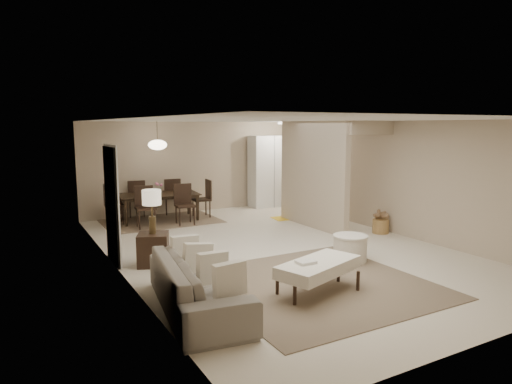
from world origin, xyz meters
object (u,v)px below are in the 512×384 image
sofa (198,284)px  round_pouf (350,249)px  ottoman_bench (318,267)px  wicker_basket (381,226)px  pantry_cabinet (270,171)px  side_table (153,249)px  dining_table (159,207)px

sofa → round_pouf: sofa is taller
ottoman_bench → wicker_basket: bearing=15.1°
round_pouf → ottoman_bench: bearing=-145.8°
sofa → round_pouf: 3.23m
pantry_cabinet → round_pouf: (-1.64, -5.54, -0.81)m
ottoman_bench → pantry_cabinet: bearing=46.3°
pantry_cabinet → round_pouf: 5.84m
sofa → wicker_basket: bearing=-60.7°
side_table → dining_table: (1.23, 3.59, 0.06)m
round_pouf → wicker_basket: 2.44m
sofa → side_table: bearing=6.8°
side_table → dining_table: bearing=71.1°
side_table → round_pouf: side_table is taller
sofa → dining_table: size_ratio=1.20×
dining_table → sofa: bearing=-96.7°
wicker_basket → pantry_cabinet: bearing=95.4°
side_table → wicker_basket: size_ratio=1.53×
ottoman_bench → round_pouf: ottoman_bench is taller
sofa → round_pouf: size_ratio=3.82×
pantry_cabinet → dining_table: 3.62m
side_table → wicker_basket: bearing=-1.8°
round_pouf → wicker_basket: round_pouf is taller
round_pouf → wicker_basket: (2.04, 1.34, -0.08)m
dining_table → pantry_cabinet: bearing=13.1°
ottoman_bench → wicker_basket: size_ratio=3.99×
wicker_basket → dining_table: dining_table is taller
pantry_cabinet → sofa: bearing=-127.7°
round_pouf → wicker_basket: bearing=33.3°
pantry_cabinet → round_pouf: size_ratio=3.44×
pantry_cabinet → sofa: 7.88m
side_table → dining_table: 3.80m
sofa → ottoman_bench: size_ratio=1.60×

